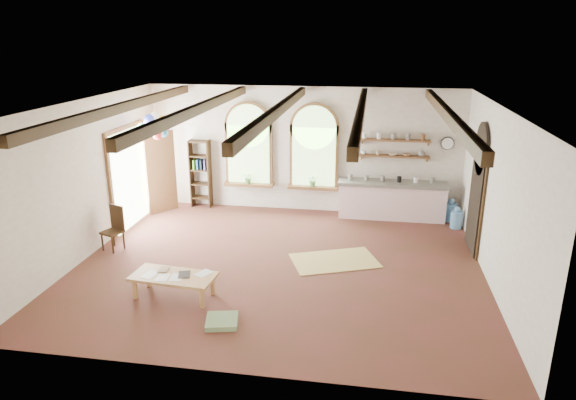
% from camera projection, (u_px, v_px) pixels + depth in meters
% --- Properties ---
extents(floor, '(8.00, 8.00, 0.00)m').
position_uv_depth(floor, '(279.00, 265.00, 10.32)').
color(floor, '#5C2B25').
rests_on(floor, ground).
extents(ceiling_beams, '(6.20, 6.80, 0.18)m').
position_uv_depth(ceiling_beams, '(278.00, 110.00, 9.36)').
color(ceiling_beams, '#31230F').
rests_on(ceiling_beams, ceiling).
extents(window_left, '(1.30, 0.28, 2.20)m').
position_uv_depth(window_left, '(249.00, 147.00, 13.24)').
color(window_left, brown).
rests_on(window_left, floor).
extents(window_right, '(1.30, 0.28, 2.20)m').
position_uv_depth(window_right, '(314.00, 150.00, 12.98)').
color(window_right, brown).
rests_on(window_right, floor).
extents(left_doorway, '(0.10, 1.90, 2.50)m').
position_uv_depth(left_doorway, '(129.00, 178.00, 12.26)').
color(left_doorway, brown).
rests_on(left_doorway, floor).
extents(right_doorway, '(0.10, 1.30, 2.40)m').
position_uv_depth(right_doorway, '(476.00, 200.00, 10.78)').
color(right_doorway, black).
rests_on(right_doorway, floor).
extents(kitchen_counter, '(2.68, 0.62, 0.94)m').
position_uv_depth(kitchen_counter, '(392.00, 200.00, 12.82)').
color(kitchen_counter, beige).
rests_on(kitchen_counter, floor).
extents(wall_shelf_lower, '(1.70, 0.24, 0.04)m').
position_uv_depth(wall_shelf_lower, '(394.00, 156.00, 12.66)').
color(wall_shelf_lower, brown).
rests_on(wall_shelf_lower, wall_back).
extents(wall_shelf_upper, '(1.70, 0.24, 0.04)m').
position_uv_depth(wall_shelf_upper, '(395.00, 140.00, 12.54)').
color(wall_shelf_upper, brown).
rests_on(wall_shelf_upper, wall_back).
extents(wall_clock, '(0.32, 0.04, 0.32)m').
position_uv_depth(wall_clock, '(447.00, 143.00, 12.43)').
color(wall_clock, black).
rests_on(wall_clock, wall_back).
extents(bookshelf, '(0.53, 0.32, 1.80)m').
position_uv_depth(bookshelf, '(201.00, 174.00, 13.57)').
color(bookshelf, '#31230F').
rests_on(bookshelf, floor).
extents(coffee_table, '(1.52, 0.80, 0.42)m').
position_uv_depth(coffee_table, '(173.00, 278.00, 8.97)').
color(coffee_table, tan).
rests_on(coffee_table, floor).
extents(side_chair, '(0.49, 0.49, 0.96)m').
position_uv_depth(side_chair, '(114.00, 237.00, 11.00)').
color(side_chair, '#31230F').
rests_on(side_chair, floor).
extents(floor_mat, '(1.97, 1.61, 0.02)m').
position_uv_depth(floor_mat, '(335.00, 261.00, 10.50)').
color(floor_mat, tan).
rests_on(floor_mat, floor).
extents(floor_cushion, '(0.60, 0.60, 0.09)m').
position_uv_depth(floor_cushion, '(222.00, 321.00, 8.23)').
color(floor_cushion, '#6E895F').
rests_on(floor_cushion, floor).
extents(water_jug_a, '(0.30, 0.30, 0.58)m').
position_uv_depth(water_jug_a, '(451.00, 211.00, 12.67)').
color(water_jug_a, '#578ABA').
rests_on(water_jug_a, floor).
extents(water_jug_b, '(0.28, 0.28, 0.54)m').
position_uv_depth(water_jug_b, '(456.00, 219.00, 12.22)').
color(water_jug_b, '#578ABA').
rests_on(water_jug_b, floor).
extents(balloon_cluster, '(0.74, 0.85, 1.15)m').
position_uv_depth(balloon_cluster, '(155.00, 126.00, 12.28)').
color(balloon_cluster, silver).
rests_on(balloon_cluster, floor).
extents(table_book, '(0.19, 0.26, 0.02)m').
position_uv_depth(table_book, '(159.00, 270.00, 9.14)').
color(table_book, olive).
rests_on(table_book, coffee_table).
extents(tablet, '(0.26, 0.32, 0.01)m').
position_uv_depth(tablet, '(184.00, 274.00, 8.97)').
color(tablet, black).
rests_on(tablet, coffee_table).
extents(potted_plant_left, '(0.27, 0.23, 0.30)m').
position_uv_depth(potted_plant_left, '(248.00, 178.00, 13.39)').
color(potted_plant_left, '#598C4C').
rests_on(potted_plant_left, window_left).
extents(potted_plant_right, '(0.27, 0.23, 0.30)m').
position_uv_depth(potted_plant_right, '(313.00, 181.00, 13.13)').
color(potted_plant_right, '#598C4C').
rests_on(potted_plant_right, window_right).
extents(shelf_cup_a, '(0.12, 0.10, 0.10)m').
position_uv_depth(shelf_cup_a, '(364.00, 152.00, 12.75)').
color(shelf_cup_a, white).
rests_on(shelf_cup_a, wall_shelf_lower).
extents(shelf_cup_b, '(0.10, 0.10, 0.09)m').
position_uv_depth(shelf_cup_b, '(378.00, 153.00, 12.70)').
color(shelf_cup_b, beige).
rests_on(shelf_cup_b, wall_shelf_lower).
extents(shelf_bowl_a, '(0.22, 0.22, 0.05)m').
position_uv_depth(shelf_bowl_a, '(392.00, 154.00, 12.65)').
color(shelf_bowl_a, beige).
rests_on(shelf_bowl_a, wall_shelf_lower).
extents(shelf_bowl_b, '(0.20, 0.20, 0.06)m').
position_uv_depth(shelf_bowl_b, '(407.00, 155.00, 12.60)').
color(shelf_bowl_b, '#8C664C').
rests_on(shelf_bowl_b, wall_shelf_lower).
extents(shelf_vase, '(0.18, 0.18, 0.19)m').
position_uv_depth(shelf_vase, '(422.00, 153.00, 12.52)').
color(shelf_vase, slate).
rests_on(shelf_vase, wall_shelf_lower).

